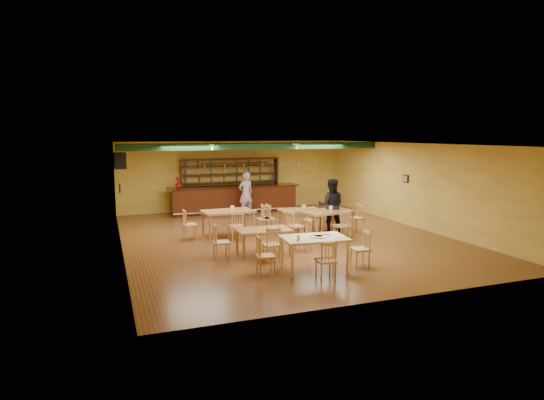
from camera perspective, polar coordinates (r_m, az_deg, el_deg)
name	(u,v)px	position (r m, az deg, el deg)	size (l,w,h in m)	color
floor	(284,237)	(14.98, 1.51, -4.63)	(12.00, 12.00, 0.00)	brown
ceiling_beam	(257,146)	(17.24, -1.91, 6.69)	(10.00, 0.30, 0.25)	black
track_rail_left	(206,144)	(17.35, -8.23, 6.85)	(0.05, 2.50, 0.05)	silver
track_rail_right	(286,144)	(18.28, 1.70, 7.00)	(0.05, 2.50, 0.05)	silver
ac_unit	(120,161)	(17.81, -18.25, 4.66)	(0.34, 0.70, 0.48)	silver
picture_left	(120,188)	(14.67, -18.36, 1.42)	(0.04, 0.34, 0.28)	black
picture_right	(405,179)	(17.55, 16.19, 2.57)	(0.04, 0.34, 0.28)	black
bar_counter	(234,199)	(19.61, -4.68, 0.09)	(5.60, 0.85, 1.13)	#33150A
back_bar_hutch	(230,184)	(20.15, -5.18, 1.95)	(4.33, 0.40, 2.28)	#33150A
poinsettia	(178,183)	(19.03, -11.55, 2.09)	(0.25, 0.25, 0.44)	#A10E10
dining_table_a	(228,223)	(15.26, -5.45, -2.84)	(1.65, 0.99, 0.83)	#A27239
dining_table_b	(300,219)	(16.15, 3.45, -2.41)	(1.42, 0.85, 0.71)	#A27239
dining_table_c	(263,242)	(12.74, -1.07, -5.24)	(1.47, 0.88, 0.73)	#A27239
dining_table_d	(327,223)	(15.27, 6.83, -2.85)	(1.66, 0.99, 0.83)	#A27239
near_table	(314,254)	(11.38, 5.25, -6.66)	(1.56, 1.00, 0.84)	beige
pizza_tray	(319,237)	(11.32, 5.79, -4.52)	(0.40, 0.40, 0.01)	silver
parmesan_shaker	(298,238)	(10.92, 3.28, -4.72)	(0.07, 0.07, 0.11)	#EAE5C6
napkin_stack	(325,234)	(11.64, 6.55, -4.14)	(0.20, 0.15, 0.03)	white
pizza_server	(324,235)	(11.44, 6.43, -4.35)	(0.32, 0.09, 0.00)	silver
side_plate	(341,237)	(11.36, 8.57, -4.54)	(0.22, 0.22, 0.01)	white
patron_bar	(246,194)	(18.86, -3.26, 0.78)	(0.65, 0.43, 1.78)	#864AA0
patron_right_a	(331,206)	(15.68, 7.32, -0.68)	(0.90, 0.70, 1.85)	black
patron_right_b	(332,200)	(17.50, 7.40, -0.03)	(0.98, 0.41, 1.68)	gray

